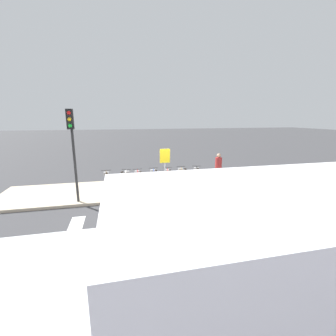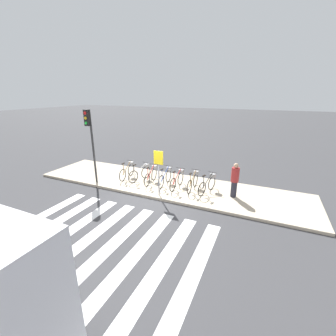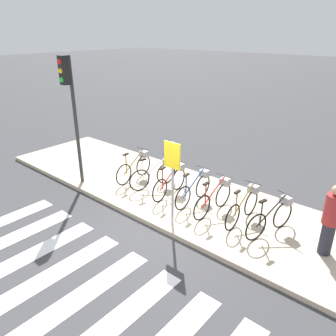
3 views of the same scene
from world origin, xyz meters
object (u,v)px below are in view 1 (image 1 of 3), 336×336
Objects in this scene: parked_bicycle_2 at (139,180)px; parked_bicycle_4 at (169,178)px; parked_bicycle_6 at (197,176)px; traffic_light at (72,137)px; parked_bicycle_3 at (155,179)px; parked_bicycle_5 at (183,177)px; parked_bicycle_0 at (107,181)px; sign_post at (165,164)px; pedestrian at (218,168)px; truck at (241,295)px; parked_bicycle_1 at (125,180)px.

parked_bicycle_2 is 1.00× the size of parked_bicycle_4.
traffic_light reaches higher than parked_bicycle_6.
parked_bicycle_3 is 1.00× the size of parked_bicycle_5.
traffic_light is (-2.63, -1.25, 2.22)m from parked_bicycle_2.
parked_bicycle_2 and parked_bicycle_6 have the same top height.
parked_bicycle_5 is 0.42× the size of traffic_light.
sign_post reaches higher than parked_bicycle_0.
parked_bicycle_0 is 5.65m from pedestrian.
pedestrian reaches higher than parked_bicycle_4.
parked_bicycle_0 is 0.42× the size of traffic_light.
parked_bicycle_4 is 1.03× the size of parked_bicycle_6.
truck is (1.78, -8.69, 1.04)m from parked_bicycle_0.
traffic_light reaches higher than parked_bicycle_4.
pedestrian is (3.86, 8.63, -0.65)m from truck.
truck is (-0.50, -8.68, 1.04)m from parked_bicycle_3.
truck is at bearing -97.86° from parked_bicycle_4.
traffic_light is (-2.90, 7.36, 1.18)m from truck.
sign_post is (1.69, -1.28, 0.99)m from parked_bicycle_1.
parked_bicycle_1 is 2.34m from sign_post.
parked_bicycle_2 is 0.78m from parked_bicycle_3.
truck is at bearing -114.09° from pedestrian.
sign_post is at bearing 84.25° from truck.
parked_bicycle_0 and parked_bicycle_5 have the same top height.
truck reaches higher than pedestrian.
parked_bicycle_2 is at bearing 179.11° from parked_bicycle_4.
parked_bicycle_3 is at bearing -0.58° from parked_bicycle_1.
traffic_light is at bearing -130.21° from parked_bicycle_0.
parked_bicycle_2 is 3.66m from traffic_light.
traffic_light reaches higher than pedestrian.
parked_bicycle_0 is at bearing 153.14° from sign_post.
truck is 8.00m from traffic_light.
sign_post is at bearing -158.54° from pedestrian.
traffic_light reaches higher than parked_bicycle_3.
parked_bicycle_5 is 1.95m from pedestrian.
pedestrian is at bearing -0.57° from parked_bicycle_0.
parked_bicycle_3 is (2.28, -0.01, 0.00)m from parked_bicycle_0.
traffic_light is (-4.09, -1.22, 2.22)m from parked_bicycle_4.
parked_bicycle_1 is (0.83, 0.00, 0.00)m from parked_bicycle_0.
parked_bicycle_6 is at bearing 179.59° from pedestrian.
parked_bicycle_4 is 4.81m from traffic_light.
parked_bicycle_0 is 2.82m from traffic_light.
parked_bicycle_0 is 1.00× the size of parked_bicycle_4.
traffic_light reaches higher than parked_bicycle_2.
traffic_light reaches higher than parked_bicycle_0.
pedestrian is (5.64, -0.06, 0.39)m from parked_bicycle_0.
parked_bicycle_4 and parked_bicycle_5 have the same top height.
traffic_light is (-4.85, -1.32, 2.22)m from parked_bicycle_5.
parked_bicycle_0 and parked_bicycle_2 have the same top height.
parked_bicycle_6 is 9.11m from truck.
parked_bicycle_0 is at bearing 177.98° from parked_bicycle_4.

